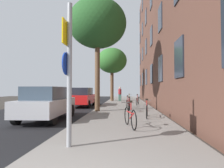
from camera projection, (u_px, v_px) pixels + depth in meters
ground_plane at (87, 105)px, 16.99m from camera, size 41.80×41.80×0.00m
road_asphalt at (65, 105)px, 17.15m from camera, size 7.00×38.00×0.01m
sidewalk at (125, 105)px, 16.74m from camera, size 4.20×38.00×0.12m
building_facade at (154, 25)px, 16.24m from camera, size 0.56×27.00×14.35m
sign_post at (69, 67)px, 4.53m from camera, size 0.16×0.60×3.53m
traffic_light at (112, 83)px, 25.36m from camera, size 0.43×0.24×3.31m
tree_near at (97, 24)px, 11.86m from camera, size 3.73×3.73×7.20m
tree_far at (112, 61)px, 22.16m from camera, size 3.57×3.57×6.34m
bicycle_0 at (130, 117)px, 6.76m from camera, size 0.54×1.69×0.98m
bicycle_1 at (147, 110)px, 9.08m from camera, size 0.42×1.63×0.93m
bicycle_2 at (129, 106)px, 11.54m from camera, size 0.42×1.59×0.93m
bicycle_3 at (128, 103)px, 13.93m from camera, size 0.45×1.66×0.92m
bicycle_4 at (138, 101)px, 16.26m from camera, size 0.50×1.70×0.94m
bicycle_5 at (129, 99)px, 18.70m from camera, size 0.42×1.57×0.91m
pedestrian_0 at (120, 93)px, 21.34m from camera, size 0.45×0.45×1.63m
car_0 at (47, 103)px, 8.98m from camera, size 1.88×4.11×1.62m
car_1 at (82, 97)px, 15.82m from camera, size 1.82×4.18×1.62m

